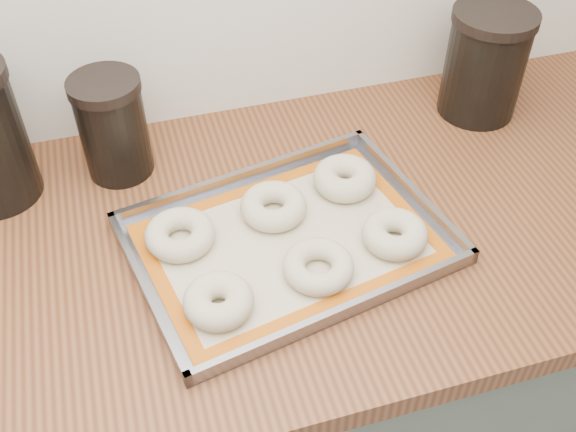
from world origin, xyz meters
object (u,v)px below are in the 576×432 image
object	(u,v)px
bagel_back_mid	(273,206)
canister_right	(485,63)
baking_tray	(288,241)
bagel_front_right	(395,234)
bagel_front_mid	(318,266)
bagel_back_left	(180,235)
bagel_front_left	(219,301)
canister_mid	(113,127)
bagel_back_right	(345,178)

from	to	relation	value
bagel_back_mid	canister_right	size ratio (longest dim) A/B	0.52
baking_tray	bagel_front_right	size ratio (longest dim) A/B	5.18
baking_tray	bagel_back_mid	size ratio (longest dim) A/B	4.93
bagel_front_mid	bagel_back_left	distance (m)	0.22
canister_right	bagel_front_right	bearing A→B (deg)	-135.28
bagel_back_mid	canister_right	world-z (taller)	canister_right
bagel_front_left	canister_mid	distance (m)	0.37
bagel_front_mid	bagel_back_right	world-z (taller)	bagel_back_right
bagel_front_right	baking_tray	bearing A→B (deg)	163.04
bagel_front_left	bagel_back_right	size ratio (longest dim) A/B	0.94
bagel_back_mid	bagel_back_right	size ratio (longest dim) A/B	1.01
baking_tray	bagel_back_right	bearing A→B (deg)	36.90
canister_mid	canister_right	distance (m)	0.66
bagel_front_right	bagel_back_right	size ratio (longest dim) A/B	0.96
bagel_back_mid	canister_mid	size ratio (longest dim) A/B	0.59
bagel_back_right	bagel_front_left	bearing A→B (deg)	-142.91
bagel_front_left	baking_tray	bearing A→B (deg)	37.27
bagel_back_left	bagel_front_mid	bearing A→B (deg)	-33.35
canister_mid	bagel_front_left	bearing A→B (deg)	-74.74
bagel_front_right	canister_mid	xyz separation A→B (m)	(-0.38, 0.30, 0.07)
baking_tray	canister_mid	distance (m)	0.35
bagel_front_right	bagel_back_right	bearing A→B (deg)	101.76
baking_tray	bagel_back_right	xyz separation A→B (m)	(0.12, 0.09, 0.02)
bagel_front_mid	bagel_front_right	distance (m)	0.13
bagel_front_left	bagel_front_right	distance (m)	0.29
canister_mid	bagel_back_mid	bearing A→B (deg)	-40.70
baking_tray	bagel_back_right	size ratio (longest dim) A/B	4.97
bagel_front_mid	canister_mid	size ratio (longest dim) A/B	0.58
bagel_front_right	canister_mid	distance (m)	0.48
bagel_back_right	canister_mid	xyz separation A→B (m)	(-0.35, 0.16, 0.06)
baking_tray	bagel_front_left	world-z (taller)	bagel_front_left
bagel_front_right	bagel_back_right	xyz separation A→B (m)	(-0.03, 0.14, 0.00)
bagel_front_right	bagel_front_left	bearing A→B (deg)	-169.83
bagel_front_right	bagel_back_left	xyz separation A→B (m)	(-0.31, 0.09, -0.00)
bagel_front_mid	canister_right	xyz separation A→B (m)	(0.42, 0.31, 0.08)
bagel_front_right	bagel_back_right	world-z (taller)	bagel_back_right
bagel_front_right	bagel_back_right	distance (m)	0.14
bagel_back_left	bagel_back_right	bearing A→B (deg)	9.83
bagel_front_mid	bagel_back_right	size ratio (longest dim) A/B	1.00
bagel_front_mid	bagel_front_right	bearing A→B (deg)	11.79
bagel_front_left	bagel_front_mid	xyz separation A→B (m)	(0.15, 0.02, -0.00)
bagel_front_mid	bagel_back_right	distance (m)	0.20
bagel_back_left	bagel_back_mid	size ratio (longest dim) A/B	1.01
bagel_front_left	bagel_back_right	world-z (taller)	bagel_back_right
bagel_front_mid	bagel_front_right	xyz separation A→B (m)	(0.13, 0.03, 0.00)
baking_tray	bagel_front_left	bearing A→B (deg)	-142.73
baking_tray	canister_right	world-z (taller)	canister_right
bagel_front_mid	bagel_back_right	xyz separation A→B (m)	(0.10, 0.17, 0.00)
bagel_front_left	bagel_back_mid	distance (m)	0.20
canister_mid	canister_right	xyz separation A→B (m)	(0.66, -0.01, 0.01)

